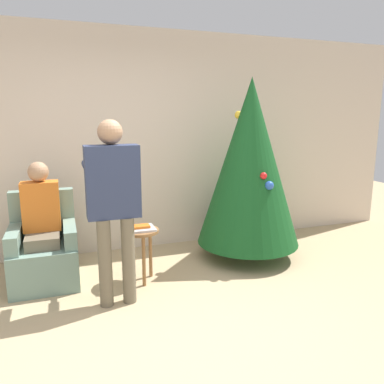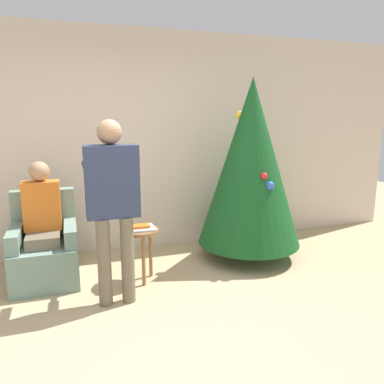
# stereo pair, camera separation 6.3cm
# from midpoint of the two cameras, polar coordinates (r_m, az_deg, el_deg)

# --- Properties ---
(ground_plane) EXTENTS (14.00, 14.00, 0.00)m
(ground_plane) POSITION_cam_midpoint_polar(r_m,az_deg,el_deg) (3.00, -2.81, -22.39)
(ground_plane) COLOR tan
(wall_back) EXTENTS (8.00, 0.06, 2.70)m
(wall_back) POSITION_cam_midpoint_polar(r_m,az_deg,el_deg) (4.69, -10.36, 7.39)
(wall_back) COLOR beige
(wall_back) RESTS_ON ground_plane
(christmas_tree) EXTENTS (1.20, 1.20, 2.10)m
(christmas_tree) POSITION_cam_midpoint_polar(r_m,az_deg,el_deg) (4.38, 9.35, 4.44)
(christmas_tree) COLOR brown
(christmas_tree) RESTS_ON ground_plane
(armchair) EXTENTS (0.64, 0.73, 0.91)m
(armchair) POSITION_cam_midpoint_polar(r_m,az_deg,el_deg) (4.17, -21.04, -8.31)
(armchair) COLOR gray
(armchair) RESTS_ON ground_plane
(person_seated) EXTENTS (0.36, 0.46, 1.23)m
(person_seated) POSITION_cam_midpoint_polar(r_m,az_deg,el_deg) (4.04, -21.42, -3.68)
(person_seated) COLOR #6B604C
(person_seated) RESTS_ON ground_plane
(person_standing) EXTENTS (0.47, 0.57, 1.65)m
(person_standing) POSITION_cam_midpoint_polar(r_m,az_deg,el_deg) (3.34, -11.47, -0.49)
(person_standing) COLOR #6B604C
(person_standing) RESTS_ON ground_plane
(side_stool) EXTENTS (0.37, 0.37, 0.55)m
(side_stool) POSITION_cam_midpoint_polar(r_m,az_deg,el_deg) (3.86, -7.37, -7.14)
(side_stool) COLOR olive
(side_stool) RESTS_ON ground_plane
(laptop) EXTENTS (0.29, 0.25, 0.02)m
(laptop) POSITION_cam_midpoint_polar(r_m,az_deg,el_deg) (3.83, -7.41, -5.50)
(laptop) COLOR silver
(laptop) RESTS_ON side_stool
(book) EXTENTS (0.19, 0.11, 0.02)m
(book) POSITION_cam_midpoint_polar(r_m,az_deg,el_deg) (3.82, -7.42, -5.19)
(book) COLOR orange
(book) RESTS_ON laptop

